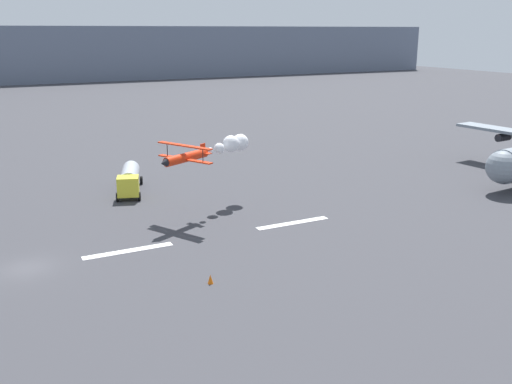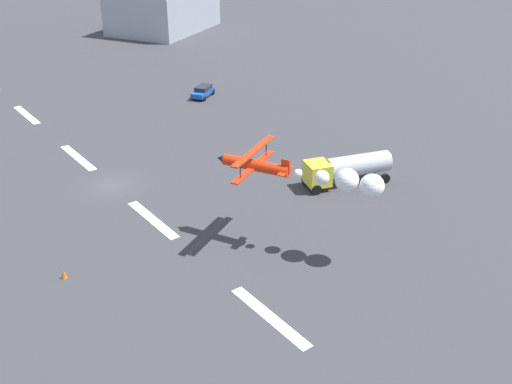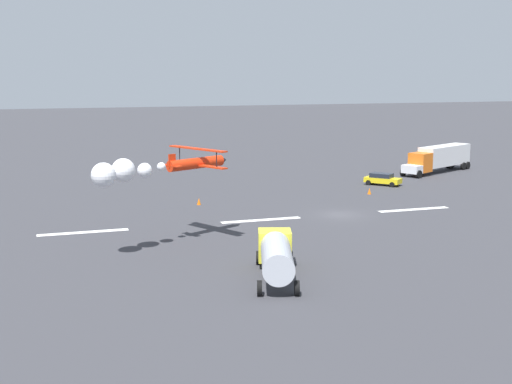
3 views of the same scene
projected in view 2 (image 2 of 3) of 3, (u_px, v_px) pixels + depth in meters
ground_plane at (112, 185)px, 59.22m from camera, size 440.00×440.00×0.00m
runway_stripe_1 at (27, 115)px, 77.05m from camera, size 8.00×0.90×0.01m
runway_stripe_2 at (78, 158)px, 65.16m from camera, size 8.00×0.90×0.01m
runway_stripe_3 at (153, 219)px, 53.28m from camera, size 8.00×0.90×0.01m
runway_stripe_4 at (270, 317)px, 41.39m from camera, size 8.00×0.90×0.01m
stunt_biplane_red at (322, 176)px, 45.84m from camera, size 12.40×8.81×2.18m
fuel_tanker_truck at (347, 168)px, 58.81m from camera, size 5.17×9.06×2.90m
airport_staff_sedan at (203, 91)px, 83.16m from camera, size 3.84×4.59×1.52m
hangar_building at (163, 8)px, 118.99m from camera, size 22.58×24.77×10.62m
traffic_cone_far at (64, 274)px, 45.24m from camera, size 0.44×0.44×0.75m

